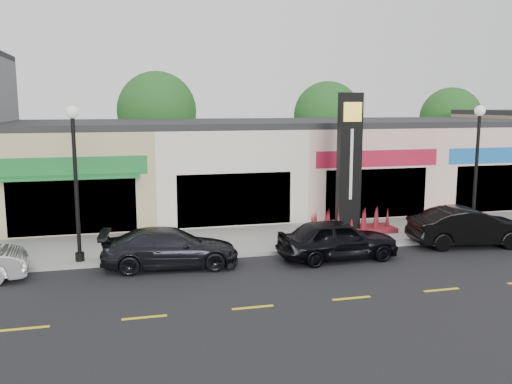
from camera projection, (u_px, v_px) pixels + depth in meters
ground at (316, 269)px, 18.85m from camera, size 120.00×120.00×0.00m
sidewalk at (280, 237)px, 23.00m from camera, size 52.00×4.30×0.15m
curb at (297, 251)px, 20.85m from camera, size 52.00×0.20×0.15m
shop_beige at (80, 170)px, 27.40m from camera, size 7.00×10.85×4.80m
shop_cream at (216, 166)px, 29.09m from camera, size 7.00×10.01×4.80m
shop_pink_w at (337, 162)px, 30.77m from camera, size 7.00×10.01×4.80m
shop_pink_e at (446, 159)px, 32.45m from camera, size 7.00×10.01×4.80m
tree_rear_west at (157, 111)px, 35.72m from camera, size 5.20×5.20×7.83m
tree_rear_mid at (327, 115)px, 38.66m from camera, size 4.80×4.80×7.29m
tree_rear_east at (451, 118)px, 41.10m from camera, size 4.60×4.60×6.94m
lamp_west_near at (75, 168)px, 18.76m from camera, size 0.44×0.44×5.47m
lamp_east_near at (477, 157)px, 22.61m from camera, size 0.44×0.44×5.47m
pylon_sign at (349, 184)px, 23.22m from camera, size 4.20×1.30×6.00m
car_dark_sedan at (170, 248)px, 18.96m from camera, size 2.31×4.90×1.38m
car_black_sedan at (338, 239)px, 19.92m from camera, size 1.94×4.49×1.51m
car_black_conv at (469, 227)px, 21.79m from camera, size 2.28×4.91×1.56m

